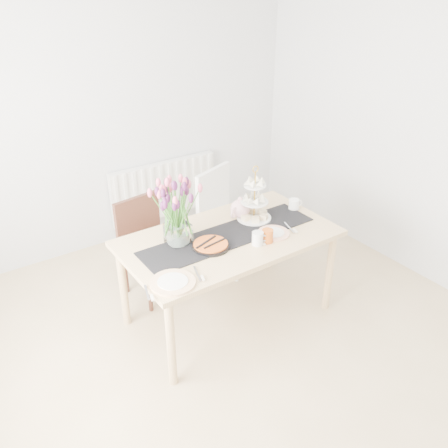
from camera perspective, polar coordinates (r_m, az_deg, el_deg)
room_shell at (r=2.81m, az=3.99°, el=2.56°), size 4.50×4.50×4.50m
radiator at (r=5.09m, az=-7.17°, el=4.20°), size 1.20×0.08×0.60m
dining_table at (r=3.59m, az=0.60°, el=-2.50°), size 1.60×0.90×0.75m
chair_brown at (r=4.06m, az=-9.29°, el=-1.89°), size 0.48×0.48×0.86m
chair_white at (r=4.35m, az=-0.01°, el=1.50°), size 0.60×0.60×0.94m
table_runner at (r=3.55m, az=0.60°, el=-1.39°), size 1.40×0.35×0.01m
tulip_vase at (r=3.33m, az=-5.73°, el=2.49°), size 0.59×0.59×0.50m
cake_stand at (r=3.75m, az=3.66°, el=2.16°), size 0.28×0.28×0.40m
teapot at (r=3.79m, az=1.96°, el=1.88°), size 0.31×0.29×0.17m
cream_jug at (r=3.97m, az=8.41°, el=2.35°), size 0.11×0.11×0.09m
tart_tin at (r=3.41m, az=-1.61°, el=-2.59°), size 0.28×0.28×0.03m
mug_white at (r=3.43m, az=4.06°, el=-1.75°), size 0.11×0.11×0.10m
mug_orange at (r=3.47m, az=5.25°, el=-1.43°), size 0.12×0.12×0.10m
plate_left at (r=3.06m, az=-6.18°, el=-7.01°), size 0.37×0.37×0.02m
plate_right at (r=3.60m, az=5.98°, el=-1.10°), size 0.30×0.30×0.01m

